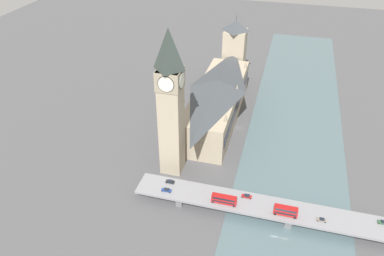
# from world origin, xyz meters

# --- Properties ---
(ground_plane) EXTENTS (600.00, 600.00, 0.00)m
(ground_plane) POSITION_xyz_m (0.00, 0.00, 0.00)
(ground_plane) COLOR #4C4C4F
(river_water) EXTENTS (56.38, 360.00, 0.30)m
(river_water) POSITION_xyz_m (-34.19, 0.00, 0.15)
(river_water) COLOR #4C6066
(river_water) RESTS_ON ground_plane
(parliament_hall) EXTENTS (26.20, 94.02, 27.43)m
(parliament_hall) POSITION_xyz_m (15.87, -8.00, 13.62)
(parliament_hall) COLOR tan
(parliament_hall) RESTS_ON ground_plane
(clock_tower) EXTENTS (11.93, 11.93, 77.63)m
(clock_tower) POSITION_xyz_m (27.78, 48.38, 41.14)
(clock_tower) COLOR tan
(clock_tower) RESTS_ON ground_plane
(victoria_tower) EXTENTS (15.91, 15.91, 50.22)m
(victoria_tower) POSITION_xyz_m (15.93, -66.97, 23.11)
(victoria_tower) COLOR tan
(victoria_tower) RESTS_ON ground_plane
(road_bridge) EXTENTS (144.76, 14.19, 5.41)m
(road_bridge) POSITION_xyz_m (-34.19, 68.85, 4.38)
(road_bridge) COLOR slate
(road_bridge) RESTS_ON ground_plane
(double_decker_bus_lead) EXTENTS (10.47, 2.58, 4.98)m
(double_decker_bus_lead) POSITION_xyz_m (-32.27, 72.20, 8.16)
(double_decker_bus_lead) COLOR red
(double_decker_bus_lead) RESTS_ON road_bridge
(double_decker_bus_rear) EXTENTS (11.69, 2.61, 4.59)m
(double_decker_bus_rear) POSITION_xyz_m (-4.56, 72.21, 7.94)
(double_decker_bus_rear) COLOR red
(double_decker_bus_rear) RESTS_ON road_bridge
(car_northbound_lead) EXTENTS (4.73, 1.88, 1.40)m
(car_northbound_lead) POSITION_xyz_m (23.48, 71.55, 6.11)
(car_northbound_lead) COLOR navy
(car_northbound_lead) RESTS_ON road_bridge
(car_northbound_mid) EXTENTS (3.95, 1.75, 1.29)m
(car_northbound_mid) POSITION_xyz_m (-47.85, 71.41, 6.05)
(car_northbound_mid) COLOR slate
(car_northbound_mid) RESTS_ON road_bridge
(car_northbound_tail) EXTENTS (4.40, 1.86, 1.40)m
(car_northbound_tail) POSITION_xyz_m (-73.62, 66.02, 6.10)
(car_northbound_tail) COLOR #2D5638
(car_northbound_tail) RESTS_ON road_bridge
(car_southbound_lead) EXTENTS (4.29, 1.93, 1.36)m
(car_southbound_lead) POSITION_xyz_m (23.64, 65.36, 6.09)
(car_southbound_lead) COLOR black
(car_southbound_lead) RESTS_ON road_bridge
(car_southbound_mid) EXTENTS (4.76, 1.87, 1.45)m
(car_southbound_mid) POSITION_xyz_m (-14.14, 65.58, 6.12)
(car_southbound_mid) COLOR maroon
(car_southbound_mid) RESTS_ON road_bridge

